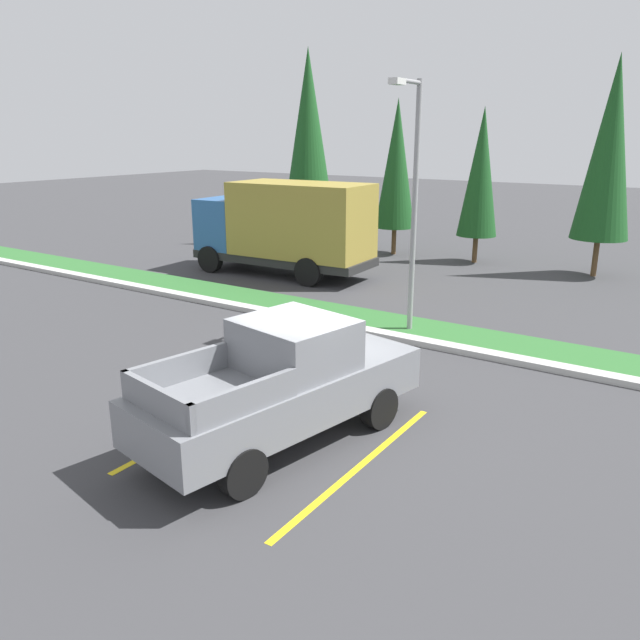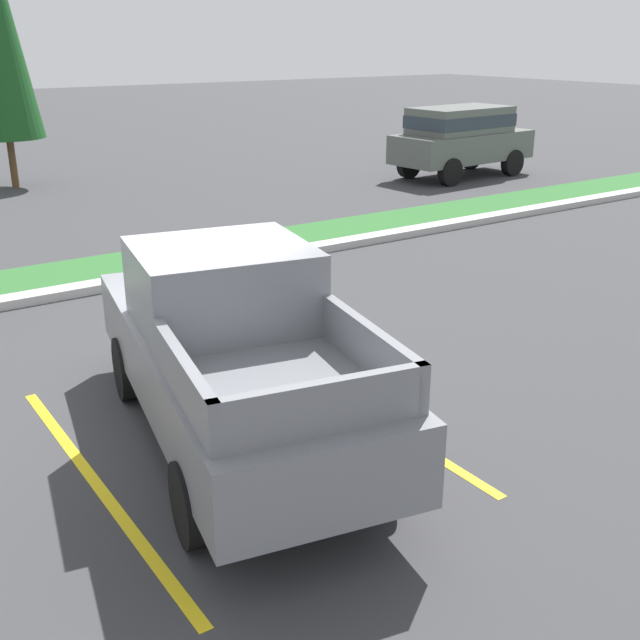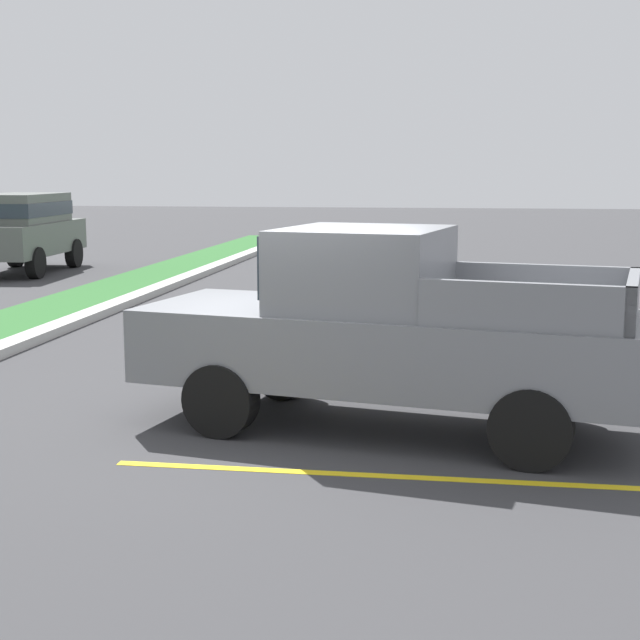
# 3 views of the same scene
# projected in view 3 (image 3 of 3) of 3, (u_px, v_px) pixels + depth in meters

# --- Properties ---
(ground_plane) EXTENTS (120.00, 120.00, 0.00)m
(ground_plane) POSITION_uv_depth(u_px,v_px,m) (297.00, 426.00, 9.78)
(ground_plane) COLOR #38383A
(parking_line_near) EXTENTS (0.12, 4.80, 0.01)m
(parking_line_near) POSITION_uv_depth(u_px,v_px,m) (377.00, 475.00, 8.17)
(parking_line_near) COLOR yellow
(parking_line_near) RESTS_ON ground
(parking_line_far) EXTENTS (0.12, 4.80, 0.01)m
(parking_line_far) POSITION_uv_depth(u_px,v_px,m) (400.00, 393.00, 11.19)
(parking_line_far) COLOR yellow
(parking_line_far) RESTS_ON ground
(pickup_truck_main) EXTENTS (2.86, 5.49, 2.10)m
(pickup_truck_main) POSITION_uv_depth(u_px,v_px,m) (386.00, 331.00, 9.53)
(pickup_truck_main) COLOR black
(pickup_truck_main) RESTS_ON ground
(suv_distant) EXTENTS (4.72, 2.20, 2.10)m
(suv_distant) POSITION_uv_depth(u_px,v_px,m) (22.00, 226.00, 24.38)
(suv_distant) COLOR black
(suv_distant) RESTS_ON ground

